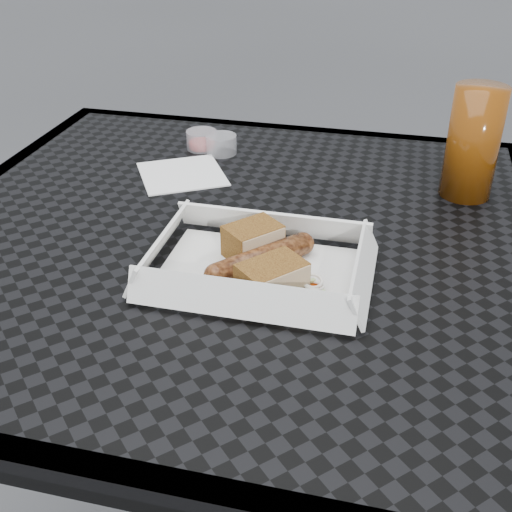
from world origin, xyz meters
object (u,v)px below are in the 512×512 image
(food_tray, at_px, (258,273))
(bratwurst, at_px, (261,259))
(patio_table, at_px, (228,279))
(drink_glass, at_px, (473,143))

(food_tray, distance_m, bratwurst, 0.02)
(patio_table, distance_m, drink_glass, 0.38)
(food_tray, distance_m, drink_glass, 0.37)
(food_tray, relative_size, bratwurst, 1.87)
(bratwurst, bearing_deg, food_tray, -116.36)
(patio_table, height_order, food_tray, food_tray)
(patio_table, height_order, bratwurst, bratwurst)
(patio_table, bearing_deg, drink_glass, 30.79)
(food_tray, height_order, drink_glass, drink_glass)
(food_tray, xyz_separation_m, bratwurst, (0.00, 0.00, 0.02))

